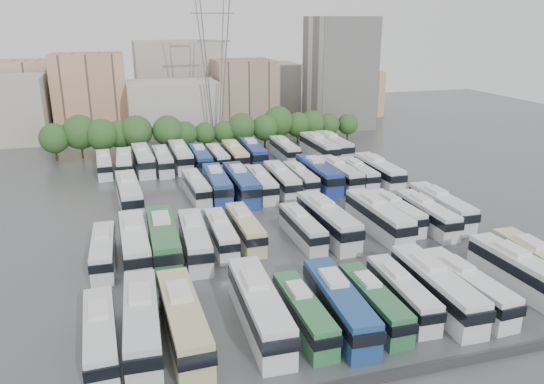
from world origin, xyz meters
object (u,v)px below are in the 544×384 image
object	(u,v)px
bus_r2_s6	(241,183)
electricity_pylon	(214,53)
bus_r0_s5	(304,313)
bus_r1_s0	(103,250)
bus_r2_s5	(217,184)
bus_r3_s4	(181,156)
bus_r0_s2	(183,320)
bus_r0_s9	(436,287)
bus_r1_s4	(221,233)
bus_r1_s8	(327,220)
bus_r0_s7	(373,302)
bus_r2_s1	(129,193)
bus_r0_s13	(540,264)
bus_r2_s11	(339,174)
bus_r0_s10	(467,286)
bus_r2_s10	(318,174)
bus_r3_s5	(200,159)
bus_r2_s13	(379,171)
bus_r3_s12	(319,147)
bus_r2_s4	(196,187)
bus_r3_s13	(333,145)
bus_r0_s8	(402,292)
bus_r0_s0	(100,336)
bus_r3_s6	(218,157)
bus_r2_s12	(359,173)
bus_r0_s6	(339,304)
bus_r0_s12	(522,272)
bus_r1_s1	(134,243)
apartment_tower	(339,73)
bus_r3_s8	(253,152)
bus_r1_s10	(378,217)
bus_r1_s2	(163,239)
bus_r2_s8	(282,180)
bus_r0_s4	(259,307)
bus_r0_s1	(142,323)
bus_r3_s10	(285,150)
bus_r1_s12	(427,214)
bus_r2_s7	(261,183)
bus_r1_s13	(441,206)
bus_r3_s3	(163,160)
bus_r3_s7	(235,155)
bus_r3_s0	(104,164)
bus_r2_s9	(300,178)
bus_r1_s7	(302,227)
bus_r3_s1	(124,163)

from	to	relation	value
bus_r2_s6	electricity_pylon	bearing A→B (deg)	84.76
bus_r0_s5	bus_r1_s0	bearing A→B (deg)	131.81
bus_r2_s5	bus_r3_s4	xyz separation A→B (m)	(-3.14, 18.25, 0.05)
bus_r2_s6	bus_r3_s4	world-z (taller)	bus_r2_s6
bus_r0_s2	bus_r0_s9	world-z (taller)	bus_r0_s2
bus_r1_s4	bus_r1_s8	distance (m)	13.22
bus_r0_s7	bus_r1_s4	xyz separation A→B (m)	(-9.95, 19.38, -0.00)
electricity_pylon	bus_r2_s1	distance (m)	46.21
bus_r0_s13	bus_r2_s11	distance (m)	36.64
bus_r0_s10	bus_r2_s10	size ratio (longest dim) A/B	0.87
bus_r0_s5	bus_r3_s5	xyz separation A→B (m)	(-0.18, 53.60, 0.22)
bus_r2_s11	electricity_pylon	bearing A→B (deg)	107.11
bus_r2_s13	bus_r3_s12	size ratio (longest dim) A/B	0.96
bus_r0_s2	bus_r0_s5	world-z (taller)	bus_r0_s2
bus_r2_s4	bus_r3_s13	xyz separation A→B (m)	(29.44, 17.76, 0.33)
bus_r0_s9	bus_r3_s13	distance (m)	56.82
bus_r0_s8	bus_r0_s0	bearing A→B (deg)	-178.86
bus_r3_s6	bus_r0_s9	bearing A→B (deg)	-80.69
bus_r0_s8	bus_r2_s12	world-z (taller)	bus_r2_s12
bus_r0_s6	bus_r0_s12	distance (m)	19.70
bus_r0_s5	bus_r0_s9	xyz separation A→B (m)	(13.15, 0.22, 0.31)
bus_r0_s10	bus_r2_s1	size ratio (longest dim) A/B	0.88
electricity_pylon	bus_r1_s1	size ratio (longest dim) A/B	2.59
apartment_tower	bus_r3_s8	distance (m)	41.62
apartment_tower	bus_r2_s4	world-z (taller)	apartment_tower
bus_r2_s4	bus_r2_s5	distance (m)	3.15
bus_r1_s1	bus_r2_s10	size ratio (longest dim) A/B	0.96
bus_r1_s10	bus_r2_s11	xyz separation A→B (m)	(3.13, 19.41, -0.09)
bus_r1_s2	bus_r2_s8	distance (m)	27.09
bus_r0_s4	bus_r2_s12	xyz separation A→B (m)	(26.66, 36.39, -0.37)
bus_r0_s1	bus_r1_s4	size ratio (longest dim) A/B	1.20
bus_r1_s4	bus_r3_s5	world-z (taller)	bus_r3_s5
apartment_tower	bus_r1_s2	world-z (taller)	apartment_tower
bus_r3_s4	bus_r3_s10	world-z (taller)	bus_r3_s4
bus_r1_s12	bus_r2_s7	world-z (taller)	bus_r1_s12
apartment_tower	bus_r1_s13	bearing A→B (deg)	-101.08
bus_r2_s6	bus_r3_s3	world-z (taller)	bus_r2_s6
bus_r1_s8	bus_r3_s5	size ratio (longest dim) A/B	1.12
bus_r1_s12	bus_r0_s5	bearing A→B (deg)	-142.46
bus_r2_s6	bus_r3_s7	bearing A→B (deg)	80.13
bus_r2_s4	bus_r3_s13	size ratio (longest dim) A/B	0.84
bus_r0_s6	bus_r2_s12	distance (m)	42.54
bus_r0_s2	bus_r3_s5	world-z (taller)	bus_r0_s2
bus_r0_s12	bus_r3_s0	size ratio (longest dim) A/B	1.16
bus_r2_s5	bus_r2_s9	bearing A→B (deg)	1.63
bus_r2_s9	bus_r3_s4	size ratio (longest dim) A/B	0.85
bus_r0_s13	bus_r1_s7	xyz separation A→B (m)	(-19.64, 16.85, -0.25)
bus_r1_s1	bus_r3_s13	distance (m)	53.97
electricity_pylon	bus_r2_s5	world-z (taller)	electricity_pylon
bus_r3_s1	bus_r1_s10	bearing A→B (deg)	-49.26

